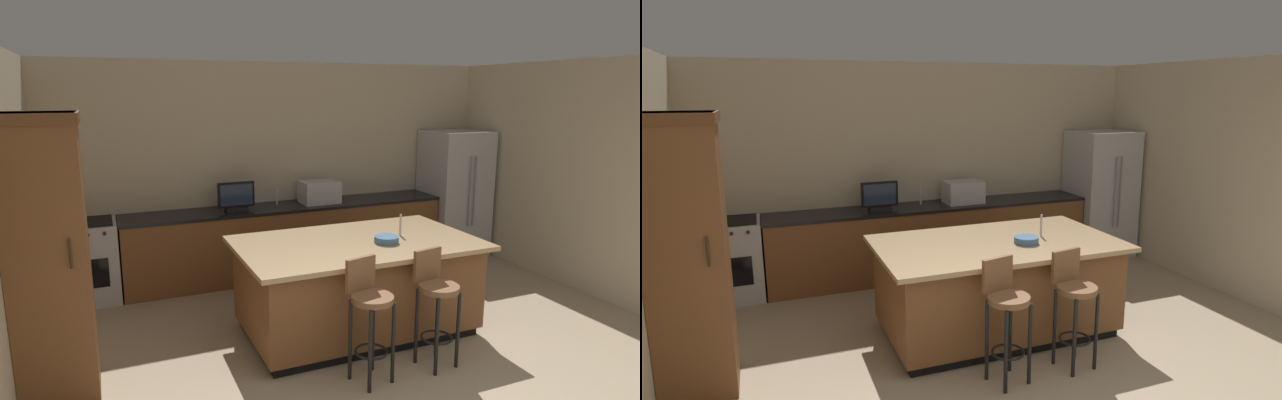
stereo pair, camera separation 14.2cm
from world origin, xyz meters
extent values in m
cube|color=beige|center=(0.00, 4.25, 1.35)|extent=(6.34, 0.12, 2.69)
cube|color=beige|center=(2.97, 2.13, 1.35)|extent=(0.12, 4.65, 2.69)
cube|color=brown|center=(-0.04, 3.87, 0.43)|extent=(4.12, 0.60, 0.87)
cube|color=black|center=(-0.04, 3.87, 0.88)|extent=(4.14, 0.62, 0.04)
cube|color=black|center=(-0.01, 2.04, 0.04)|extent=(2.07, 1.12, 0.09)
cube|color=brown|center=(-0.01, 2.04, 0.48)|extent=(2.15, 1.20, 0.78)
cube|color=tan|center=(-0.01, 2.04, 0.89)|extent=(2.31, 1.36, 0.04)
cube|color=#B7BABF|center=(2.45, 3.80, 0.89)|extent=(0.82, 0.74, 1.78)
cylinder|color=gray|center=(2.41, 3.40, 0.98)|extent=(0.02, 0.02, 0.98)
cylinder|color=gray|center=(2.49, 3.40, 0.98)|extent=(0.02, 0.02, 0.98)
cube|color=#B7BABF|center=(-2.49, 3.87, 0.45)|extent=(0.75, 0.60, 0.90)
cube|color=black|center=(-2.49, 3.57, 0.41)|extent=(0.52, 0.01, 0.32)
cube|color=black|center=(-2.49, 3.87, 0.91)|extent=(0.67, 0.50, 0.02)
cylinder|color=black|center=(-2.73, 3.56, 0.84)|extent=(0.04, 0.03, 0.04)
cylinder|color=black|center=(-2.57, 3.56, 0.84)|extent=(0.04, 0.03, 0.04)
cylinder|color=black|center=(-2.41, 3.56, 0.84)|extent=(0.04, 0.03, 0.04)
cylinder|color=black|center=(-2.24, 3.56, 0.84)|extent=(0.04, 0.03, 0.04)
cube|color=brown|center=(-2.63, 1.95, 1.09)|extent=(0.55, 0.54, 2.18)
cube|color=brown|center=(-2.63, 1.95, 2.14)|extent=(0.59, 0.58, 0.08)
cylinder|color=#332819|center=(-2.47, 1.66, 1.20)|extent=(0.02, 0.02, 0.22)
cube|color=#B7BABF|center=(0.37, 3.87, 1.04)|extent=(0.48, 0.36, 0.28)
cube|color=black|center=(-0.74, 3.82, 0.93)|extent=(0.27, 0.16, 0.05)
cube|color=black|center=(-0.74, 3.82, 1.10)|extent=(0.45, 0.05, 0.30)
cube|color=#1E2D47|center=(-0.74, 3.79, 1.10)|extent=(0.39, 0.01, 0.26)
cylinder|color=#B2B2B7|center=(-0.18, 3.97, 1.02)|extent=(0.02, 0.02, 0.24)
cylinder|color=#B2B2B7|center=(0.47, 2.04, 1.03)|extent=(0.02, 0.02, 0.22)
cylinder|color=brown|center=(-0.32, 1.15, 0.71)|extent=(0.34, 0.34, 0.05)
cube|color=brown|center=(-0.35, 1.29, 0.88)|extent=(0.29, 0.10, 0.28)
cylinder|color=black|center=(-0.41, 1.00, 0.34)|extent=(0.03, 0.03, 0.69)
cylinder|color=black|center=(-0.17, 1.05, 0.34)|extent=(0.03, 0.03, 0.69)
cylinder|color=black|center=(-0.46, 1.24, 0.34)|extent=(0.03, 0.03, 0.69)
cylinder|color=black|center=(-0.22, 1.29, 0.34)|extent=(0.03, 0.03, 0.69)
torus|color=black|center=(-0.32, 1.15, 0.26)|extent=(0.28, 0.28, 0.02)
cylinder|color=brown|center=(0.32, 1.15, 0.70)|extent=(0.34, 0.34, 0.05)
cube|color=brown|center=(0.30, 1.30, 0.87)|extent=(0.29, 0.08, 0.28)
cylinder|color=black|center=(0.22, 1.01, 0.34)|extent=(0.03, 0.03, 0.68)
cylinder|color=black|center=(0.46, 1.05, 0.34)|extent=(0.03, 0.03, 0.68)
cylinder|color=black|center=(0.18, 1.25, 0.34)|extent=(0.03, 0.03, 0.68)
cylinder|color=black|center=(0.42, 1.29, 0.34)|extent=(0.03, 0.03, 0.68)
torus|color=black|center=(0.32, 1.15, 0.26)|extent=(0.28, 0.28, 0.02)
cylinder|color=#3F668C|center=(0.22, 1.87, 0.95)|extent=(0.23, 0.23, 0.06)
camera|label=1|loc=(-2.21, -2.29, 2.33)|focal=29.38mm
camera|label=2|loc=(-2.08, -2.34, 2.33)|focal=29.38mm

